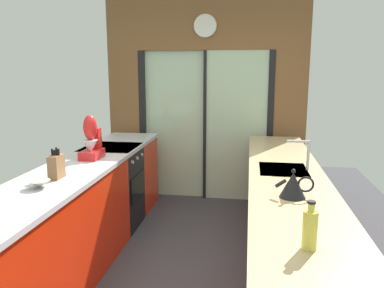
% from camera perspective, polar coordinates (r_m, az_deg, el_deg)
% --- Properties ---
extents(ground_plane, '(5.04, 7.60, 0.02)m').
position_cam_1_polar(ground_plane, '(3.82, -1.42, -16.61)').
color(ground_plane, '#38383D').
extents(back_wall_unit, '(2.64, 0.12, 2.70)m').
position_cam_1_polar(back_wall_unit, '(5.17, 1.97, 8.40)').
color(back_wall_unit, brown).
rests_on(back_wall_unit, ground_plane).
extents(left_counter_run, '(0.62, 3.80, 0.92)m').
position_cam_1_polar(left_counter_run, '(3.49, -18.07, -11.42)').
color(left_counter_run, red).
rests_on(left_counter_run, ground_plane).
extents(right_counter_run, '(0.62, 3.80, 0.92)m').
position_cam_1_polar(right_counter_run, '(3.32, 13.64, -12.39)').
color(right_counter_run, red).
rests_on(right_counter_run, ground_plane).
extents(sink_faucet, '(0.19, 0.02, 0.26)m').
position_cam_1_polar(sink_faucet, '(3.38, 16.24, -0.87)').
color(sink_faucet, '#B7BABC').
rests_on(sink_faucet, right_counter_run).
extents(oven_range, '(0.60, 0.60, 0.92)m').
position_cam_1_polar(oven_range, '(4.45, -11.64, -6.27)').
color(oven_range, black).
rests_on(oven_range, ground_plane).
extents(mixing_bowl, '(0.16, 0.16, 0.06)m').
position_cam_1_polar(mixing_bowl, '(3.00, -21.62, -5.50)').
color(mixing_bowl, gray).
rests_on(mixing_bowl, left_counter_run).
extents(knife_block, '(0.08, 0.14, 0.25)m').
position_cam_1_polar(knife_block, '(3.20, -19.39, -3.14)').
color(knife_block, brown).
rests_on(knife_block, left_counter_run).
extents(stand_mixer, '(0.17, 0.27, 0.42)m').
position_cam_1_polar(stand_mixer, '(3.79, -14.63, 0.30)').
color(stand_mixer, red).
rests_on(stand_mixer, left_counter_run).
extents(kettle, '(0.26, 0.18, 0.20)m').
position_cam_1_polar(kettle, '(2.67, 14.69, -5.87)').
color(kettle, black).
rests_on(kettle, right_counter_run).
extents(soap_bottle, '(0.07, 0.07, 0.24)m').
position_cam_1_polar(soap_bottle, '(1.95, 17.01, -11.89)').
color(soap_bottle, '#D1CC4C').
rests_on(soap_bottle, right_counter_run).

